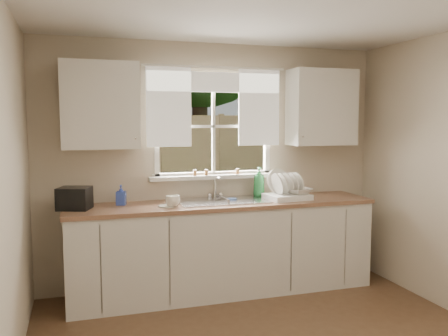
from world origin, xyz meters
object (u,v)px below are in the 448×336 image
object	(u,v)px
black_appliance	(75,198)
dish_rack	(287,192)
cup	(173,201)
soap_bottle_a	(259,182)

from	to	relation	value
black_appliance	dish_rack	bearing A→B (deg)	16.26
cup	black_appliance	distance (m)	0.89
soap_bottle_a	cup	bearing A→B (deg)	-168.14
dish_rack	cup	xyz separation A→B (m)	(-1.19, -0.08, -0.03)
cup	black_appliance	size ratio (longest dim) A/B	0.49
soap_bottle_a	black_appliance	distance (m)	1.87
black_appliance	soap_bottle_a	bearing A→B (deg)	23.64
soap_bottle_a	cup	size ratio (longest dim) A/B	2.32
dish_rack	soap_bottle_a	xyz separation A→B (m)	(-0.21, 0.25, 0.08)
dish_rack	soap_bottle_a	bearing A→B (deg)	129.79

